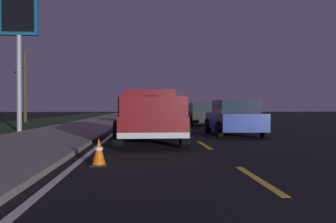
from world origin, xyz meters
TOP-DOWN VIEW (x-y plane):
  - ground at (27.00, 0.00)m, footprint 144.00×144.00m
  - sidewalk_shoulder at (27.00, 5.70)m, footprint 108.00×4.00m
  - grass_verge at (27.00, 10.70)m, footprint 108.00×6.00m
  - lane_markings at (29.09, 2.55)m, footprint 108.00×3.54m
  - pickup_truck at (12.04, 1.75)m, footprint 5.47×2.37m
  - sedan_blue at (14.64, -1.95)m, footprint 4.45×2.10m
  - sedan_red at (37.17, 1.78)m, footprint 4.41×2.04m
  - sedan_black at (22.57, -1.81)m, footprint 4.42×2.06m
  - sedan_silver at (25.29, 1.55)m, footprint 4.41×2.03m
  - gas_price_sign at (17.71, 8.25)m, footprint 0.27×1.90m
  - bare_tree_far at (28.79, 11.70)m, footprint 1.12×1.63m
  - traffic_cone_near at (7.10, 2.88)m, footprint 0.36×0.36m

SIDE VIEW (x-z plane):
  - ground at x=27.00m, z-range 0.00..0.00m
  - grass_verge at x=27.00m, z-range 0.00..0.01m
  - lane_markings at x=29.09m, z-range 0.00..0.01m
  - sidewalk_shoulder at x=27.00m, z-range 0.00..0.12m
  - traffic_cone_near at x=7.10m, z-range -0.01..0.57m
  - sedan_blue at x=14.64m, z-range 0.01..1.55m
  - sedan_red at x=37.17m, z-range 0.01..1.55m
  - sedan_black at x=22.57m, z-range 0.01..1.55m
  - sedan_silver at x=25.29m, z-range 0.01..1.55m
  - pickup_truck at x=12.04m, z-range 0.05..1.92m
  - bare_tree_far at x=28.79m, z-range 0.00..6.07m
  - gas_price_sign at x=17.71m, z-range 1.78..8.84m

